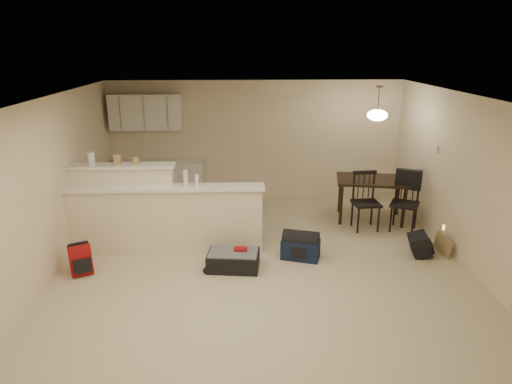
{
  "coord_description": "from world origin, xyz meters",
  "views": [
    {
      "loc": [
        -0.35,
        -5.86,
        3.18
      ],
      "look_at": [
        -0.1,
        0.7,
        1.05
      ],
      "focal_mm": 32.0,
      "sensor_mm": 36.0,
      "label": 1
    }
  ],
  "objects_px": {
    "dining_chair_near": "(366,202)",
    "black_daypack": "(420,245)",
    "dining_chair_far": "(405,202)",
    "dining_table": "(372,184)",
    "navy_duffel": "(300,249)",
    "red_backpack": "(81,260)",
    "suitcase": "(233,260)",
    "pendant_lamp": "(377,115)"
  },
  "relations": [
    {
      "from": "dining_chair_near",
      "to": "black_daypack",
      "type": "relative_size",
      "value": 2.7
    },
    {
      "from": "black_daypack",
      "to": "dining_chair_near",
      "type": "bearing_deg",
      "value": 37.8
    },
    {
      "from": "dining_chair_near",
      "to": "dining_chair_far",
      "type": "xyz_separation_m",
      "value": [
        0.66,
        -0.08,
        0.01
      ]
    },
    {
      "from": "dining_table",
      "to": "dining_chair_far",
      "type": "height_order",
      "value": "dining_chair_far"
    },
    {
      "from": "dining_chair_far",
      "to": "navy_duffel",
      "type": "distance_m",
      "value": 2.27
    },
    {
      "from": "navy_duffel",
      "to": "red_backpack",
      "type": "bearing_deg",
      "value": -155.74
    },
    {
      "from": "dining_table",
      "to": "dining_chair_near",
      "type": "xyz_separation_m",
      "value": [
        -0.22,
        -0.47,
        -0.18
      ]
    },
    {
      "from": "dining_chair_near",
      "to": "dining_chair_far",
      "type": "bearing_deg",
      "value": -11.7
    },
    {
      "from": "suitcase",
      "to": "dining_chair_far",
      "type": "bearing_deg",
      "value": 30.67
    },
    {
      "from": "suitcase",
      "to": "dining_chair_near",
      "type": "bearing_deg",
      "value": 37.95
    },
    {
      "from": "dining_table",
      "to": "suitcase",
      "type": "height_order",
      "value": "dining_table"
    },
    {
      "from": "pendant_lamp",
      "to": "dining_chair_near",
      "type": "distance_m",
      "value": 1.56
    },
    {
      "from": "red_backpack",
      "to": "black_daypack",
      "type": "relative_size",
      "value": 1.14
    },
    {
      "from": "pendant_lamp",
      "to": "red_backpack",
      "type": "relative_size",
      "value": 1.4
    },
    {
      "from": "dining_table",
      "to": "navy_duffel",
      "type": "bearing_deg",
      "value": -122.99
    },
    {
      "from": "red_backpack",
      "to": "navy_duffel",
      "type": "xyz_separation_m",
      "value": [
        3.24,
        0.38,
        -0.06
      ]
    },
    {
      "from": "dining_chair_near",
      "to": "red_backpack",
      "type": "height_order",
      "value": "dining_chair_near"
    },
    {
      "from": "dining_table",
      "to": "red_backpack",
      "type": "distance_m",
      "value": 5.19
    },
    {
      "from": "pendant_lamp",
      "to": "red_backpack",
      "type": "distance_m",
      "value": 5.46
    },
    {
      "from": "dining_table",
      "to": "dining_chair_near",
      "type": "distance_m",
      "value": 0.55
    },
    {
      "from": "pendant_lamp",
      "to": "red_backpack",
      "type": "height_order",
      "value": "pendant_lamp"
    },
    {
      "from": "dining_table",
      "to": "pendant_lamp",
      "type": "xyz_separation_m",
      "value": [
        0.0,
        0.0,
        1.29
      ]
    },
    {
      "from": "suitcase",
      "to": "black_daypack",
      "type": "xyz_separation_m",
      "value": [
        2.93,
        0.34,
        0.04
      ]
    },
    {
      "from": "dining_chair_near",
      "to": "red_backpack",
      "type": "xyz_separation_m",
      "value": [
        -4.55,
        -1.52,
        -0.3
      ]
    },
    {
      "from": "pendant_lamp",
      "to": "black_daypack",
      "type": "xyz_separation_m",
      "value": [
        0.37,
        -1.56,
        -1.82
      ]
    },
    {
      "from": "dining_table",
      "to": "red_backpack",
      "type": "xyz_separation_m",
      "value": [
        -4.77,
        -1.99,
        -0.48
      ]
    },
    {
      "from": "dining_chair_far",
      "to": "red_backpack",
      "type": "height_order",
      "value": "dining_chair_far"
    },
    {
      "from": "dining_chair_far",
      "to": "black_daypack",
      "type": "distance_m",
      "value": 1.07
    },
    {
      "from": "suitcase",
      "to": "red_backpack",
      "type": "height_order",
      "value": "red_backpack"
    },
    {
      "from": "dining_chair_far",
      "to": "red_backpack",
      "type": "bearing_deg",
      "value": -137.29
    },
    {
      "from": "dining_table",
      "to": "dining_chair_far",
      "type": "distance_m",
      "value": 0.74
    },
    {
      "from": "suitcase",
      "to": "pendant_lamp",
      "type": "bearing_deg",
      "value": 43.2
    },
    {
      "from": "dining_chair_near",
      "to": "suitcase",
      "type": "bearing_deg",
      "value": -153.05
    },
    {
      "from": "suitcase",
      "to": "red_backpack",
      "type": "relative_size",
      "value": 1.7
    },
    {
      "from": "dining_chair_far",
      "to": "black_daypack",
      "type": "relative_size",
      "value": 2.74
    },
    {
      "from": "navy_duffel",
      "to": "black_daypack",
      "type": "bearing_deg",
      "value": 19.02
    },
    {
      "from": "pendant_lamp",
      "to": "dining_chair_far",
      "type": "bearing_deg",
      "value": -51.32
    },
    {
      "from": "dining_table",
      "to": "navy_duffel",
      "type": "relative_size",
      "value": 2.45
    },
    {
      "from": "suitcase",
      "to": "navy_duffel",
      "type": "relative_size",
      "value": 1.3
    },
    {
      "from": "red_backpack",
      "to": "navy_duffel",
      "type": "height_order",
      "value": "red_backpack"
    },
    {
      "from": "navy_duffel",
      "to": "dining_chair_far",
      "type": "bearing_deg",
      "value": 45.61
    },
    {
      "from": "dining_chair_far",
      "to": "black_daypack",
      "type": "xyz_separation_m",
      "value": [
        -0.08,
        -1.0,
        -0.36
      ]
    }
  ]
}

